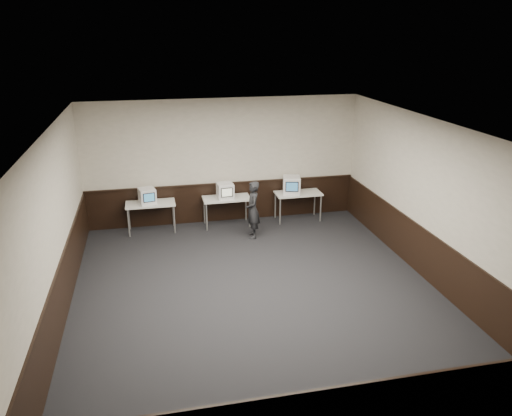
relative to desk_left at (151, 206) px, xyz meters
The scene contains 17 objects.
floor 4.13m from the desk_left, 62.18° to the right, with size 8.00×8.00×0.00m, color black.
ceiling 4.79m from the desk_left, 62.18° to the right, with size 8.00×8.00×0.00m, color white.
back_wall 2.15m from the desk_left, 11.89° to the left, with size 7.00×7.00×0.00m, color #BDB6A6.
front_wall 7.89m from the desk_left, 75.96° to the right, with size 7.00×7.00×0.00m, color #BDB6A6.
left_wall 4.05m from the desk_left, 113.96° to the right, with size 8.00×8.00×0.00m, color #BDB6A6.
right_wall 6.56m from the desk_left, 33.69° to the right, with size 8.00×8.00×0.00m, color #BDB6A6.
wainscot_back 1.95m from the desk_left, 11.31° to the left, with size 6.98×0.04×1.00m, color black.
wainscot_left 3.94m from the desk_left, 113.70° to the right, with size 0.04×7.98×1.00m, color black.
wainscot_right 6.48m from the desk_left, 33.79° to the right, with size 0.04×7.98×1.00m, color black.
wainscot_rail 1.96m from the desk_left, 10.73° to the left, with size 6.98×0.06×0.04m, color black.
desk_left is the anchor object (origin of this frame).
desk_center 1.90m from the desk_left, ahead, with size 1.20×0.60×0.75m.
desk_right 3.80m from the desk_left, ahead, with size 1.20×0.60×0.75m.
emac_left 0.27m from the desk_left, 163.48° to the right, with size 0.46×0.47×0.38m.
emac_center 1.88m from the desk_left, ahead, with size 0.42×0.45×0.40m.
emac_right 3.63m from the desk_left, ahead, with size 0.54×0.56×0.44m.
person 2.56m from the desk_left, 20.62° to the right, with size 0.51×0.34×1.41m, color black.
Camera 1 is at (-1.83, -8.28, 4.81)m, focal length 35.00 mm.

